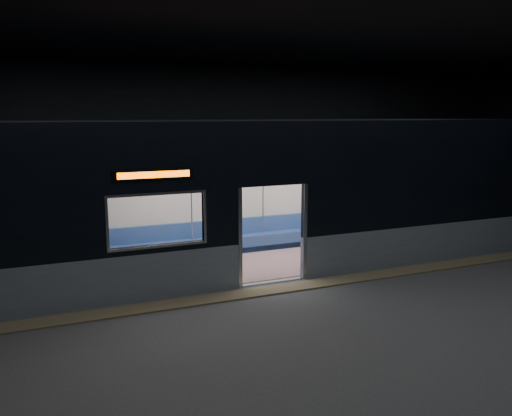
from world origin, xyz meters
TOP-DOWN VIEW (x-y plane):
  - station_floor at (0.00, 0.00)m, footprint 24.00×14.00m
  - station_envelope at (0.00, 0.00)m, footprint 24.00×14.00m
  - tactile_strip at (0.00, 0.55)m, footprint 22.80×0.50m
  - metro_car at (-0.00, 2.54)m, footprint 18.00×3.04m
  - passenger at (4.80, 3.55)m, footprint 0.38×0.65m
  - handbag at (4.81, 3.34)m, footprint 0.29×0.25m
  - transit_map at (5.00, 3.85)m, footprint 0.94×0.03m

SIDE VIEW (x-z plane):
  - station_floor at x=0.00m, z-range -0.01..0.00m
  - tactile_strip at x=0.00m, z-range 0.00..0.03m
  - handbag at x=4.81m, z-range 0.60..0.74m
  - passenger at x=4.80m, z-range 0.12..1.43m
  - transit_map at x=5.00m, z-range 1.15..1.76m
  - metro_car at x=0.00m, z-range 0.17..3.52m
  - station_envelope at x=0.00m, z-range 1.16..6.16m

